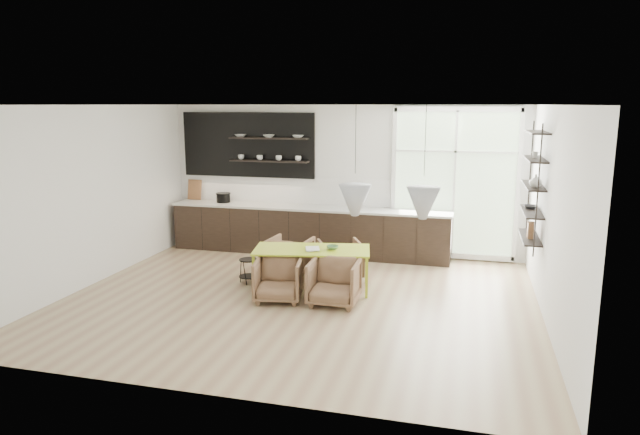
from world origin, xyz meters
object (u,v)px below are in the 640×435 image
at_px(dining_table, 312,252).
at_px(wire_stool, 248,268).
at_px(armchair_front_right, 334,282).
at_px(armchair_back_right, 340,259).
at_px(armchair_back_left, 290,256).
at_px(armchair_front_left, 278,280).

height_order(dining_table, wire_stool, dining_table).
height_order(armchair_front_right, wire_stool, armchair_front_right).
distance_m(dining_table, wire_stool, 1.16).
bearing_deg(armchair_back_right, dining_table, 42.81).
bearing_deg(dining_table, wire_stool, 167.34).
xyz_separation_m(dining_table, armchair_back_left, (-0.59, 0.69, -0.29)).
bearing_deg(armchair_front_right, armchair_back_left, 129.70).
bearing_deg(wire_stool, armchair_front_left, -42.11).
distance_m(armchair_back_right, armchair_front_right, 1.32).
xyz_separation_m(dining_table, armchair_back_right, (0.30, 0.72, -0.30)).
bearing_deg(armchair_front_right, dining_table, 129.70).
xyz_separation_m(armchair_front_right, wire_stool, (-1.60, 0.63, -0.07)).
height_order(armchair_front_left, wire_stool, armchair_front_left).
distance_m(armchair_back_left, wire_stool, 0.83).
bearing_deg(armchair_back_left, wire_stool, 57.15).
bearing_deg(wire_stool, armchair_back_right, 25.81).
xyz_separation_m(armchair_back_left, armchair_front_left, (0.24, -1.33, -0.00)).
bearing_deg(armchair_front_left, armchair_front_right, -6.95).
bearing_deg(armchair_back_left, armchair_front_right, 135.94).
distance_m(dining_table, armchair_front_left, 0.78).
relative_size(dining_table, wire_stool, 4.77).
bearing_deg(armchair_back_right, wire_stool, 0.92).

